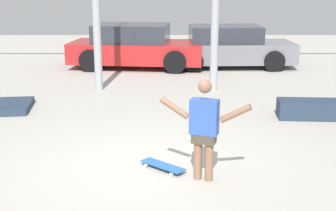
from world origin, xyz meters
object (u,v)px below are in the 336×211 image
Objects in this scene: parked_car_red at (134,47)px; parked_car_grey at (227,47)px; skateboarder at (203,126)px; skateboard at (162,166)px.

parked_car_red is 1.06× the size of parked_car_grey.
parked_car_red is (-1.58, 9.02, -0.12)m from skateboarder.
parked_car_grey is (2.07, 8.78, 0.60)m from skateboard.
skateboarder reaches higher than skateboard.
skateboarder is at bearing 9.18° from skateboard.
skateboarder is 9.26m from parked_car_grey.
parked_car_red reaches higher than skateboard.
skateboarder reaches higher than parked_car_red.
parked_car_red reaches higher than parked_car_grey.
skateboarder is 0.35× the size of parked_car_grey.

